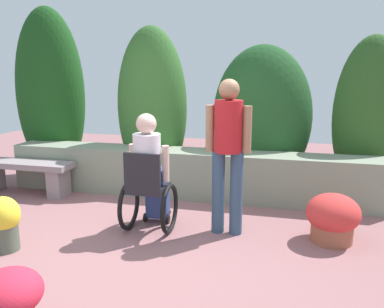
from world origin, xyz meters
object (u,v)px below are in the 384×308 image
(flower_pot_red_accent, at_px, (4,222))
(flower_pot_purple_near, at_px, (10,302))
(stone_bench, at_px, (24,173))
(flower_pot_terracotta_by_wall, at_px, (333,218))
(person_in_wheelchair, at_px, (149,177))
(person_standing_companion, at_px, (228,147))

(flower_pot_red_accent, bearing_deg, flower_pot_purple_near, -49.78)
(stone_bench, bearing_deg, flower_pot_terracotta_by_wall, -13.97)
(person_in_wheelchair, distance_m, flower_pot_red_accent, 1.53)
(person_in_wheelchair, bearing_deg, flower_pot_terracotta_by_wall, -3.06)
(person_standing_companion, relative_size, flower_pot_terracotta_by_wall, 3.03)
(person_standing_companion, xyz_separation_m, flower_pot_red_accent, (-2.09, -0.97, -0.68))
(person_in_wheelchair, distance_m, flower_pot_terracotta_by_wall, 2.01)
(flower_pot_purple_near, relative_size, flower_pot_red_accent, 0.96)
(stone_bench, height_order, flower_pot_red_accent, flower_pot_red_accent)
(stone_bench, bearing_deg, person_standing_companion, -17.90)
(stone_bench, distance_m, flower_pot_terracotta_by_wall, 4.25)
(person_in_wheelchair, xyz_separation_m, flower_pot_red_accent, (-1.23, -0.85, -0.32))
(stone_bench, distance_m, flower_pot_red_accent, 1.94)
(flower_pot_red_accent, bearing_deg, person_in_wheelchair, 34.54)
(person_standing_companion, distance_m, flower_pot_terracotta_by_wall, 1.33)
(person_standing_companion, bearing_deg, stone_bench, 154.51)
(person_standing_companion, distance_m, flower_pot_red_accent, 2.40)
(person_in_wheelchair, height_order, person_standing_companion, person_standing_companion)
(person_standing_companion, height_order, flower_pot_red_accent, person_standing_companion)
(stone_bench, relative_size, person_standing_companion, 0.87)
(stone_bench, height_order, flower_pot_purple_near, flower_pot_purple_near)
(flower_pot_purple_near, xyz_separation_m, flower_pot_terracotta_by_wall, (2.19, 2.22, -0.05))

